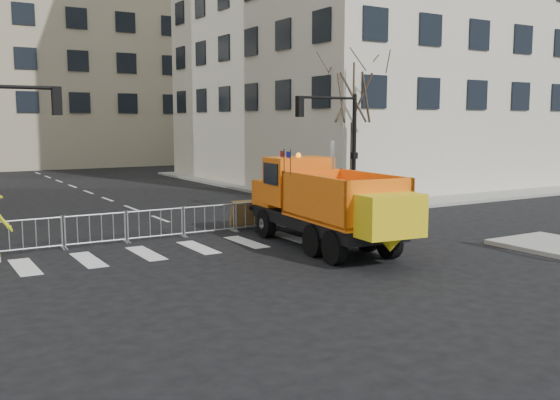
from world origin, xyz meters
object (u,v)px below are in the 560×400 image
cop_c (265,208)px  newspaper_box (374,205)px  cop_a (303,203)px  cop_b (261,209)px  plow_truck (326,201)px

cop_c → newspaper_box: (5.03, -0.34, -0.18)m
cop_a → cop_c: (-1.60, 0.13, -0.12)m
cop_c → newspaper_box: bearing=143.2°
cop_b → newspaper_box: cop_b is taller
plow_truck → newspaper_box: 6.06m
cop_c → plow_truck: bearing=58.8°
cop_b → newspaper_box: bearing=171.6°
cop_b → cop_c: bearing=175.4°
plow_truck → newspaper_box: bearing=-49.5°
cop_b → plow_truck: bearing=89.9°
cop_a → newspaper_box: (3.42, -0.21, -0.30)m
plow_truck → cop_c: plow_truck is taller
plow_truck → cop_c: 3.85m
plow_truck → cop_a: (1.49, 3.66, -0.56)m
plow_truck → cop_b: plow_truck is taller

